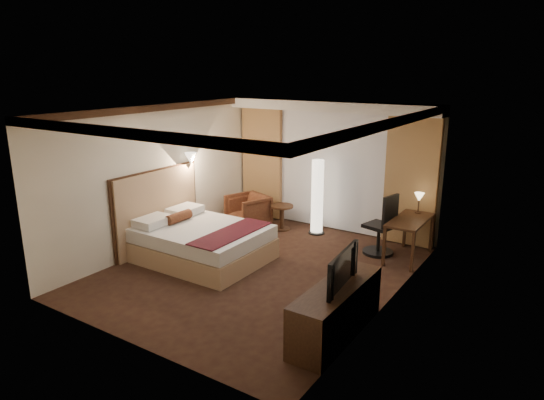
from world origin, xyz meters
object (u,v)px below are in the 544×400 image
Objects in this scene: desk at (409,239)px; dresser at (336,310)px; floor_lamp at (317,197)px; office_chair at (379,224)px; side_table at (282,217)px; television at (336,264)px; bed at (203,243)px; armchair at (248,210)px.

desk is 0.68× the size of dresser.
floor_lamp is 1.35× the size of office_chair.
office_chair is at bearing 101.16° from dresser.
dresser is at bearing -48.59° from side_table.
television is at bearing -58.74° from floor_lamp.
television is at bearing -48.89° from side_table.
floor_lamp is 2.10m from desk.
desk is (3.06, 2.05, 0.06)m from bed.
desk is at bearing -9.33° from floor_lamp.
office_chair is (2.93, 0.06, 0.19)m from armchair.
floor_lamp is at bearing 170.67° from desk.
side_table is 0.44× the size of desk.
bed is 2.64m from floor_lamp.
armchair is at bearing -162.83° from floor_lamp.
floor_lamp reaches higher than side_table.
floor_lamp is at bearing 66.74° from bed.
side_table is 4.30m from television.
side_table is at bearing 40.37° from armchair.
office_chair is (1.49, -0.38, -0.20)m from floor_lamp.
armchair reaches higher than desk.
office_chair is at bearing -174.73° from desk.
television reaches higher than side_table.
dresser is (2.09, -3.39, -0.44)m from floor_lamp.
desk is (2.77, -0.15, 0.11)m from side_table.
armchair is 0.65× the size of desk.
floor_lamp is at bearing 14.17° from side_table.
armchair reaches higher than dresser.
desk is (2.04, -0.33, -0.41)m from floor_lamp.
dresser is (2.82, -3.20, 0.08)m from side_table.
armchair is at bearing 44.48° from television.
office_chair reaches higher than bed.
office_chair reaches higher than armchair.
armchair is 0.67× the size of office_chair.
television is at bearing -17.99° from bed.
floor_lamp reaches higher than armchair.
television reaches higher than bed.
desk is at bearing 33.83° from bed.
office_chair is at bearing 5.21° from television.
office_chair is 1.18× the size of television.
dresser is (0.05, -3.05, -0.03)m from desk.
side_table is (0.29, 2.20, -0.05)m from bed.
bed is 2.22m from side_table.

